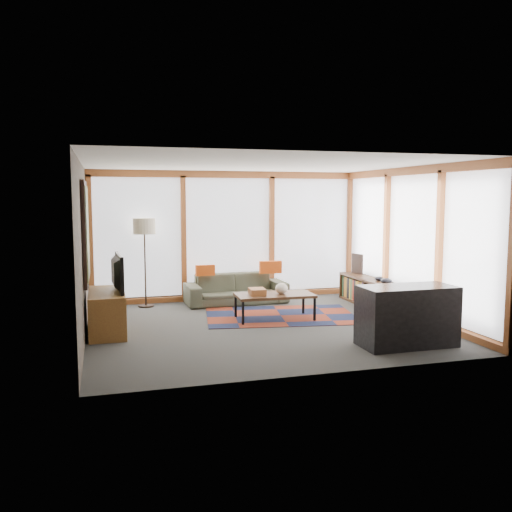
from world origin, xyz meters
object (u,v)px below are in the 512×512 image
object	(u,v)px
floor_lamp	(145,263)
bookshelf	(372,293)
coffee_table	(275,307)
bar_counter	(407,316)
sofa	(236,289)
tv_console	(107,312)
television	(113,273)

from	to	relation	value
floor_lamp	bookshelf	world-z (taller)	floor_lamp
coffee_table	bar_counter	xyz separation A→B (m)	(1.29, -2.07, 0.20)
bookshelf	bar_counter	distance (m)	2.68
sofa	bar_counter	bearing A→B (deg)	-68.26
tv_console	bar_counter	bearing A→B (deg)	-25.17
television	bookshelf	bearing A→B (deg)	-85.36
tv_console	television	xyz separation A→B (m)	(0.10, 0.01, 0.61)
coffee_table	tv_console	world-z (taller)	tv_console
floor_lamp	coffee_table	xyz separation A→B (m)	(2.03, -1.70, -0.62)
floor_lamp	coffee_table	world-z (taller)	floor_lamp
coffee_table	tv_console	xyz separation A→B (m)	(-2.76, -0.17, 0.10)
sofa	floor_lamp	bearing A→B (deg)	173.42
bar_counter	bookshelf	bearing A→B (deg)	72.20
floor_lamp	tv_console	bearing A→B (deg)	-111.26
coffee_table	bookshelf	distance (m)	2.16
floor_lamp	coffee_table	distance (m)	2.72
television	coffee_table	bearing A→B (deg)	-89.54
floor_lamp	tv_console	world-z (taller)	floor_lamp
sofa	bookshelf	xyz separation A→B (m)	(2.40, -1.08, -0.02)
sofa	coffee_table	distance (m)	1.58
bar_counter	sofa	bearing A→B (deg)	113.49
sofa	floor_lamp	xyz separation A→B (m)	(-1.74, 0.15, 0.56)
bar_counter	television	bearing A→B (deg)	154.10
coffee_table	tv_console	bearing A→B (deg)	-176.44
sofa	bookshelf	size ratio (longest dim) A/B	0.93
tv_console	sofa	bearing A→B (deg)	34.97
floor_lamp	bar_counter	world-z (taller)	floor_lamp
sofa	bookshelf	distance (m)	2.63
floor_lamp	television	size ratio (longest dim) A/B	1.70
floor_lamp	tv_console	xyz separation A→B (m)	(-0.73, -1.87, -0.52)
bookshelf	television	size ratio (longest dim) A/B	2.15
sofa	tv_console	xyz separation A→B (m)	(-2.47, -1.72, 0.03)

